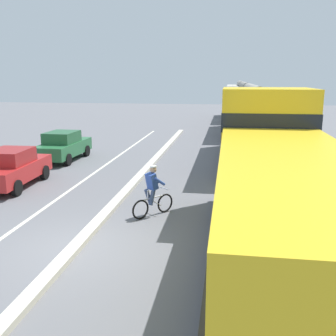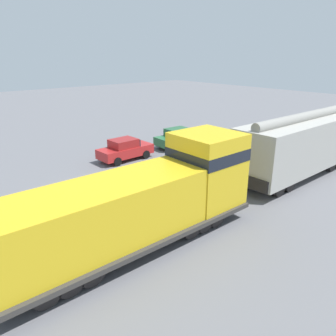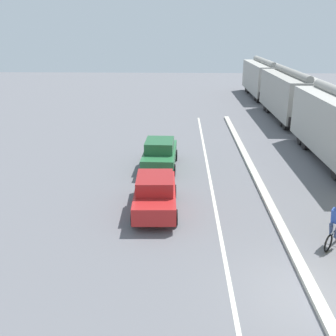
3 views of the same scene
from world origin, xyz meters
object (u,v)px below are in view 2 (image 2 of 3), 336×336
at_px(parked_car_green, 179,138).
at_px(locomotive, 147,203).
at_px(parked_car_red, 125,149).
at_px(hopper_car_lead, 299,145).
at_px(cyclist, 149,183).

bearing_deg(parked_car_green, locomotive, -47.12).
relative_size(locomotive, parked_car_red, 2.73).
bearing_deg(parked_car_red, locomotive, -28.57).
distance_m(hopper_car_lead, parked_car_green, 10.39).
bearing_deg(locomotive, parked_car_green, 132.88).
relative_size(locomotive, cyclist, 6.77).
xyz_separation_m(parked_car_red, cyclist, (6.55, -2.68, 0.00)).
distance_m(locomotive, hopper_car_lead, 12.16).
bearing_deg(parked_car_green, parked_car_red, -89.05).
height_order(locomotive, parked_car_green, locomotive).
xyz_separation_m(hopper_car_lead, cyclist, (-3.61, -9.31, -1.26)).
height_order(parked_car_red, parked_car_green, same).
distance_m(parked_car_red, cyclist, 7.08).
height_order(hopper_car_lead, parked_car_red, hopper_car_lead).
relative_size(parked_car_red, parked_car_green, 1.00).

